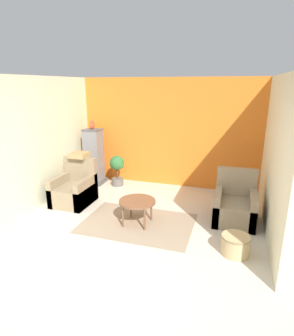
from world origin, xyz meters
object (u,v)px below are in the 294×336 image
(birdcage, at_px, (94,157))
(potted_plant, at_px, (117,167))
(wicker_basket, at_px, (236,244))
(armchair_right, at_px, (235,206))
(coffee_table, at_px, (137,203))
(armchair_left, at_px, (74,190))
(parrot, at_px, (92,125))

(birdcage, xyz_separation_m, potted_plant, (0.62, -0.00, -0.20))
(potted_plant, distance_m, wicker_basket, 3.63)
(armchair_right, relative_size, wicker_basket, 2.17)
(armchair_right, bearing_deg, wicker_basket, -88.02)
(potted_plant, bearing_deg, armchair_right, -21.52)
(birdcage, xyz_separation_m, wicker_basket, (3.47, -2.23, -0.51))
(coffee_table, distance_m, armchair_left, 1.66)
(coffee_table, height_order, potted_plant, potted_plant)
(armchair_right, xyz_separation_m, birdcage, (-3.43, 1.11, 0.38))
(parrot, xyz_separation_m, wicker_basket, (3.47, -2.23, -1.33))
(coffee_table, bearing_deg, armchair_left, 162.71)
(armchair_left, bearing_deg, coffee_table, -17.29)
(armchair_left, xyz_separation_m, wicker_basket, (3.28, -0.96, -0.13))
(armchair_left, relative_size, potted_plant, 1.22)
(armchair_right, bearing_deg, coffee_table, -158.45)
(parrot, bearing_deg, coffee_table, -44.93)
(armchair_left, height_order, potted_plant, armchair_left)
(potted_plant, bearing_deg, birdcage, 179.78)
(coffee_table, bearing_deg, birdcage, 135.10)
(armchair_right, distance_m, birdcage, 3.62)
(armchair_left, bearing_deg, potted_plant, 71.23)
(coffee_table, distance_m, wicker_basket, 1.78)
(coffee_table, height_order, birdcage, birdcage)
(coffee_table, xyz_separation_m, armchair_left, (-1.58, 0.49, -0.12))
(birdcage, bearing_deg, parrot, 90.00)
(armchair_left, xyz_separation_m, parrot, (-0.19, 1.27, 1.20))
(potted_plant, bearing_deg, wicker_basket, -38.02)
(potted_plant, xyz_separation_m, wicker_basket, (2.85, -2.23, -0.31))
(armchair_right, distance_m, potted_plant, 3.02)
(birdcage, height_order, parrot, parrot)
(armchair_right, distance_m, wicker_basket, 1.13)
(coffee_table, relative_size, wicker_basket, 1.52)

